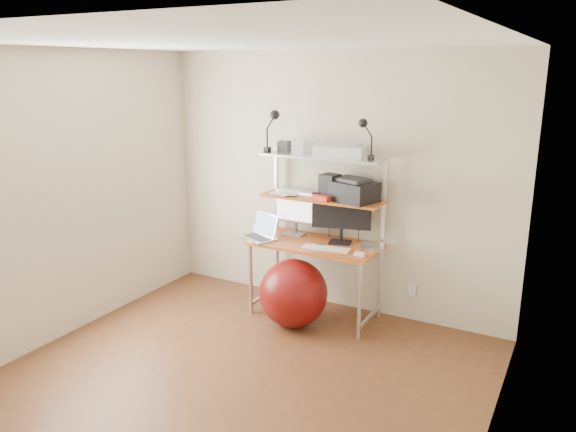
# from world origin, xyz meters

# --- Properties ---
(room) EXTENTS (3.60, 3.60, 3.60)m
(room) POSITION_xyz_m (0.00, 0.00, 1.25)
(room) COLOR brown
(room) RESTS_ON ground
(computer_desk) EXTENTS (1.20, 0.60, 1.57)m
(computer_desk) POSITION_xyz_m (0.00, 1.50, 0.96)
(computer_desk) COLOR #B46423
(computer_desk) RESTS_ON ground
(desktop) EXTENTS (1.20, 0.60, 0.00)m
(desktop) POSITION_xyz_m (0.00, 1.44, 0.74)
(desktop) COLOR #B46423
(desktop) RESTS_ON computer_desk
(mid_shelf) EXTENTS (1.18, 0.34, 0.00)m
(mid_shelf) POSITION_xyz_m (0.00, 1.57, 1.15)
(mid_shelf) COLOR #B46423
(mid_shelf) RESTS_ON computer_desk
(top_shelf) EXTENTS (1.18, 0.34, 0.00)m
(top_shelf) POSITION_xyz_m (0.00, 1.57, 1.55)
(top_shelf) COLOR silver
(top_shelf) RESTS_ON computer_desk
(floor) EXTENTS (3.60, 3.60, 0.00)m
(floor) POSITION_xyz_m (0.00, 0.00, 0.00)
(floor) COLOR brown
(floor) RESTS_ON ground
(wall_outlet) EXTENTS (0.08, 0.01, 0.12)m
(wall_outlet) POSITION_xyz_m (0.85, 1.79, 0.30)
(wall_outlet) COLOR silver
(wall_outlet) RESTS_ON room
(monitor_silver) EXTENTS (0.44, 0.15, 0.48)m
(monitor_silver) POSITION_xyz_m (-0.30, 1.59, 1.00)
(monitor_silver) COLOR #A8A9AD
(monitor_silver) RESTS_ON desktop
(monitor_black) EXTENTS (0.54, 0.21, 0.55)m
(monitor_black) POSITION_xyz_m (0.21, 1.56, 1.02)
(monitor_black) COLOR black
(monitor_black) RESTS_ON desktop
(laptop) EXTENTS (0.43, 0.39, 0.30)m
(laptop) POSITION_xyz_m (-0.52, 1.33, 0.79)
(laptop) COLOR silver
(laptop) RESTS_ON desktop
(keyboard) EXTENTS (0.44, 0.18, 0.01)m
(keyboard) POSITION_xyz_m (0.17, 1.32, 0.75)
(keyboard) COLOR silver
(keyboard) RESTS_ON desktop
(mouse) EXTENTS (0.10, 0.07, 0.03)m
(mouse) POSITION_xyz_m (0.50, 1.30, 0.75)
(mouse) COLOR silver
(mouse) RESTS_ON desktop
(mac_mini) EXTENTS (0.25, 0.25, 0.04)m
(mac_mini) POSITION_xyz_m (0.54, 1.52, 0.76)
(mac_mini) COLOR silver
(mac_mini) RESTS_ON desktop
(phone) EXTENTS (0.10, 0.13, 0.01)m
(phone) POSITION_xyz_m (0.08, 1.34, 0.74)
(phone) COLOR black
(phone) RESTS_ON desktop
(printer) EXTENTS (0.52, 0.42, 0.21)m
(printer) POSITION_xyz_m (0.29, 1.58, 1.25)
(printer) COLOR black
(printer) RESTS_ON mid_shelf
(nas_cube) EXTENTS (0.19, 0.19, 0.23)m
(nas_cube) POSITION_xyz_m (0.08, 1.57, 1.27)
(nas_cube) COLOR black
(nas_cube) RESTS_ON mid_shelf
(red_box) EXTENTS (0.20, 0.16, 0.05)m
(red_box) POSITION_xyz_m (0.05, 1.48, 1.18)
(red_box) COLOR red
(red_box) RESTS_ON mid_shelf
(scanner) EXTENTS (0.49, 0.37, 0.12)m
(scanner) POSITION_xyz_m (0.17, 1.57, 1.61)
(scanner) COLOR silver
(scanner) RESTS_ON top_shelf
(box_white) EXTENTS (0.13, 0.12, 0.13)m
(box_white) POSITION_xyz_m (-0.24, 1.54, 1.62)
(box_white) COLOR silver
(box_white) RESTS_ON top_shelf
(box_grey) EXTENTS (0.11, 0.11, 0.10)m
(box_grey) POSITION_xyz_m (-0.42, 1.59, 1.60)
(box_grey) COLOR #323235
(box_grey) RESTS_ON top_shelf
(clip_lamp_left) EXTENTS (0.16, 0.09, 0.40)m
(clip_lamp_left) POSITION_xyz_m (-0.47, 1.47, 1.84)
(clip_lamp_left) COLOR black
(clip_lamp_left) RESTS_ON top_shelf
(clip_lamp_right) EXTENTS (0.14, 0.08, 0.36)m
(clip_lamp_right) POSITION_xyz_m (0.43, 1.51, 1.81)
(clip_lamp_right) COLOR black
(clip_lamp_right) RESTS_ON top_shelf
(exercise_ball) EXTENTS (0.63, 0.63, 0.63)m
(exercise_ball) POSITION_xyz_m (-0.08, 1.16, 0.32)
(exercise_ball) COLOR maroon
(exercise_ball) RESTS_ON floor
(paper_stack) EXTENTS (0.33, 0.37, 0.02)m
(paper_stack) POSITION_xyz_m (-0.38, 1.58, 1.16)
(paper_stack) COLOR white
(paper_stack) RESTS_ON mid_shelf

